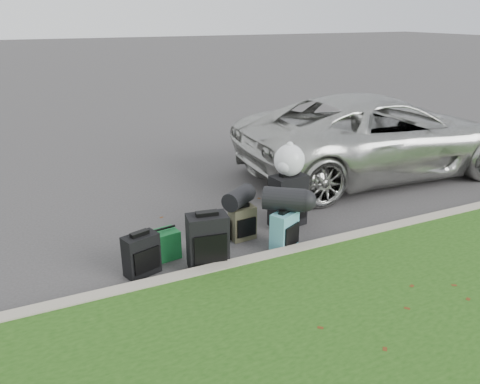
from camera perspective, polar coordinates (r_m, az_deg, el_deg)
name	(u,v)px	position (r m, az deg, el deg)	size (l,w,h in m)	color
ground	(252,230)	(6.97, 1.45, -4.63)	(120.00, 120.00, 0.00)	#383535
curb	(286,255)	(6.16, 5.66, -7.62)	(120.00, 0.18, 0.15)	#9E937F
suv	(379,135)	(9.64, 16.54, 6.71)	(2.58, 5.60, 1.56)	#B7B7B2
suitcase_small_black	(141,255)	(5.86, -11.93, -7.49)	(0.42, 0.23, 0.52)	black
suitcase_large_black_left	(208,242)	(5.86, -3.96, -6.05)	(0.50, 0.30, 0.71)	black
suitcase_olive	(242,223)	(6.62, 0.29, -3.78)	(0.35, 0.22, 0.48)	#3A3826
suitcase_teal	(284,231)	(6.33, 5.41, -4.78)	(0.38, 0.23, 0.54)	teal
suitcase_large_black_right	(288,200)	(7.02, 5.86, -1.03)	(0.52, 0.31, 0.79)	black
tote_green	(165,244)	(6.21, -9.11, -6.33)	(0.34, 0.27, 0.38)	#176A2F
tote_navy	(217,229)	(6.61, -2.76, -4.57)	(0.30, 0.24, 0.32)	#15244C
duffel_left	(239,198)	(6.50, -0.16, -0.68)	(0.26, 0.26, 0.49)	black
duffel_right	(284,199)	(6.24, 5.43, -0.88)	(0.31, 0.31, 0.56)	black
trash_bag	(289,160)	(6.83, 6.03, 3.87)	(0.45, 0.45, 0.45)	white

